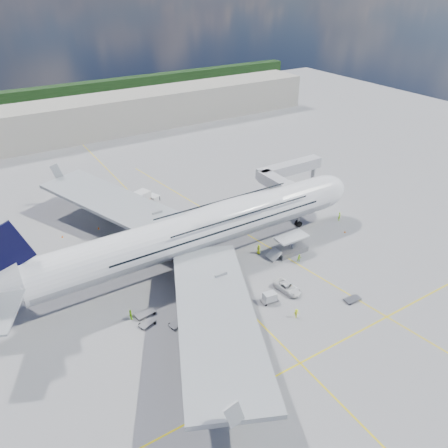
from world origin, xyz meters
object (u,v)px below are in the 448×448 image
dolly_row_a (147,323)px  cone_tail (16,312)px  jet_bridge (286,176)px  baggage_tug (206,355)px  dolly_row_b (177,323)px  cone_wing_left_outer (62,236)px  airliner (198,230)px  catering_truck_inner (142,202)px  cone_wing_left_inner (98,228)px  cone_wing_right_outer (199,392)px  cone_nose (345,232)px  crew_van (259,249)px  dolly_nose_near (270,297)px  dolly_row_c (208,316)px  dolly_back (145,313)px  cone_wing_right_inner (208,336)px  crew_nose (339,216)px  dolly_nose_far (352,299)px  crew_wing (131,315)px  crew_loader (299,258)px  cargo_loader (290,247)px  catering_truck_outer (83,189)px  crew_tug (296,313)px  service_van (287,287)px

dolly_row_a → cone_tail: (-17.10, 13.85, -0.01)m
jet_bridge → baggage_tug: jet_bridge is taller
dolly_row_b → cone_wing_left_outer: cone_wing_left_outer is taller
dolly_row_b → cone_wing_left_outer: bearing=87.3°
airliner → catering_truck_inner: (-1.24, 25.04, -4.74)m
airliner → cone_tail: 33.50m
cone_wing_left_inner → cone_wing_right_outer: 48.85m
jet_bridge → cone_wing_right_outer: bearing=-139.7°
cone_nose → crew_van: bearing=171.0°
dolly_nose_near → catering_truck_inner: catering_truck_inner is taller
dolly_row_c → baggage_tug: bearing=-109.4°
cone_wing_left_inner → dolly_back: bearing=-94.1°
jet_bridge → cone_nose: (1.92, -18.31, -6.61)m
jet_bridge → cone_wing_right_inner: 49.03m
cone_wing_right_inner → catering_truck_inner: bearing=80.1°
crew_nose → cone_wing_left_outer: (-54.64, 25.32, -0.74)m
jet_bridge → dolly_row_a: size_ratio=6.32×
dolly_nose_far → crew_wing: crew_wing is taller
crew_wing → cone_tail: 19.15m
dolly_nose_far → dolly_nose_near: dolly_nose_near is taller
crew_loader → cargo_loader: bearing=103.3°
jet_bridge → crew_loader: (-13.53, -21.49, -6.02)m
catering_truck_inner → cone_wing_left_outer: bearing=167.1°
crew_loader → cone_wing_right_inner: (-24.91, -8.24, -0.54)m
dolly_nose_far → cone_wing_right_inner: cone_wing_right_inner is taller
cargo_loader → cone_tail: (-49.30, 9.72, -0.96)m
catering_truck_outer → cone_wing_left_outer: bearing=-86.4°
dolly_row_b → catering_truck_inner: catering_truck_inner is taller
baggage_tug → dolly_row_a: bearing=132.1°
catering_truck_inner → crew_tug: catering_truck_inner is taller
service_van → cone_tail: service_van is taller
jet_bridge → cone_tail: jet_bridge is taller
cone_wing_right_outer → crew_tug: bearing=12.6°
dolly_nose_near → cone_tail: bearing=159.1°
cone_nose → dolly_nose_far: bearing=-132.3°
baggage_tug → dolly_row_b: bearing=112.8°
catering_truck_inner → cone_wing_right_outer: (-13.81, -51.93, -1.88)m
jet_bridge → crew_wing: jet_bridge is taller
cargo_loader → crew_van: (-5.47, 2.96, -0.25)m
catering_truck_inner → cone_tail: 38.71m
jet_bridge → catering_truck_inner: bearing=155.4°
dolly_row_b → baggage_tug: bearing=-103.7°
dolly_row_b → baggage_tug: size_ratio=0.90×
crew_loader → crew_van: crew_van is taller
dolly_back → cone_tail: cone_tail is taller
jet_bridge → service_van: bearing=-127.7°
cone_nose → airliner: bearing=166.8°
service_van → cone_wing_left_inner: service_van is taller
catering_truck_inner → catering_truck_outer: 17.77m
cone_wing_right_inner → cone_wing_right_outer: cone_wing_right_inner is taller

